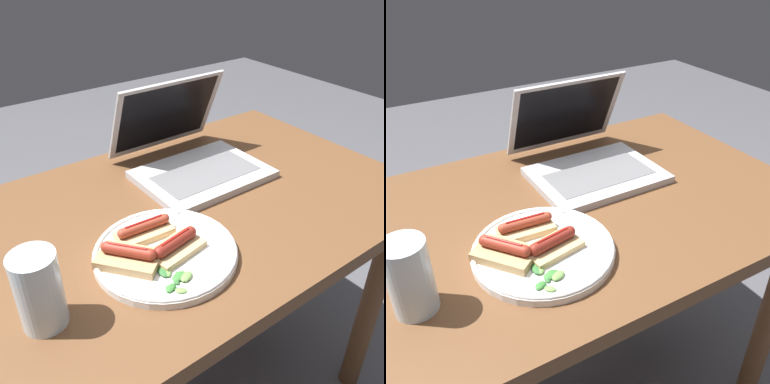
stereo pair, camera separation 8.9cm
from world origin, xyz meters
TOP-DOWN VIEW (x-y plane):
  - desk at (0.00, 0.00)m, footprint 1.06×0.68m
  - laptop at (0.10, 0.12)m, footprint 0.31×0.32m
  - plate at (-0.14, -0.12)m, footprint 0.27×0.27m
  - sausage_toast_left at (-0.13, -0.14)m, footprint 0.12×0.08m
  - sausage_toast_middle at (-0.22, -0.11)m, footprint 0.12×0.13m
  - sausage_toast_right at (-0.15, -0.06)m, footprint 0.11×0.06m
  - salad_pile at (-0.17, -0.20)m, footprint 0.07×0.08m
  - drinking_glass at (-0.38, -0.14)m, footprint 0.07×0.07m

SIDE VIEW (x-z plane):
  - desk at x=0.00m, z-range 0.25..0.98m
  - plate at x=-0.14m, z-range 0.73..0.75m
  - salad_pile at x=-0.17m, z-range 0.74..0.75m
  - sausage_toast_right at x=-0.15m, z-range 0.74..0.77m
  - sausage_toast_left at x=-0.13m, z-range 0.74..0.77m
  - sausage_toast_middle at x=-0.22m, z-range 0.73..0.78m
  - laptop at x=0.10m, z-range 0.66..0.88m
  - drinking_glass at x=-0.38m, z-range 0.73..0.86m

